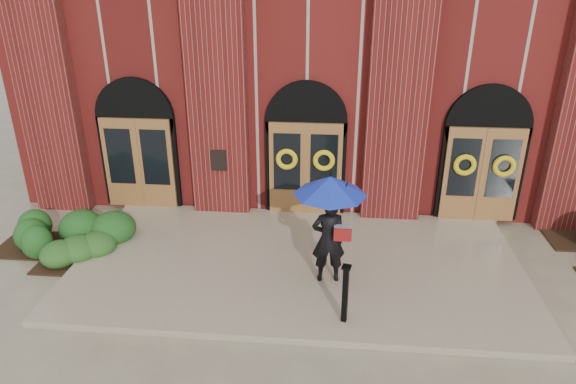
# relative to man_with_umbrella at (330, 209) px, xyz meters

# --- Properties ---
(ground) EXTENTS (90.00, 90.00, 0.00)m
(ground) POSITION_rel_man_with_umbrella_xyz_m (-0.69, 0.52, -1.80)
(ground) COLOR gray
(ground) RESTS_ON ground
(landing) EXTENTS (10.00, 5.30, 0.15)m
(landing) POSITION_rel_man_with_umbrella_xyz_m (-0.69, 0.67, -1.73)
(landing) COLOR #9B9170
(landing) RESTS_ON ground
(church_building) EXTENTS (16.20, 12.53, 7.00)m
(church_building) POSITION_rel_man_with_umbrella_xyz_m (-0.69, 9.30, 1.70)
(church_building) COLOR #5E1714
(church_building) RESTS_ON ground
(man_with_umbrella) EXTENTS (1.66, 1.66, 2.36)m
(man_with_umbrella) POSITION_rel_man_with_umbrella_xyz_m (0.00, 0.00, 0.00)
(man_with_umbrella) COLOR black
(man_with_umbrella) RESTS_ON landing
(metal_post) EXTENTS (0.19, 0.19, 1.20)m
(metal_post) POSITION_rel_man_with_umbrella_xyz_m (0.34, -1.38, -1.02)
(metal_post) COLOR black
(metal_post) RESTS_ON landing
(hedge_wall_left) EXTENTS (2.95, 1.18, 0.76)m
(hedge_wall_left) POSITION_rel_man_with_umbrella_xyz_m (-6.37, 1.02, -1.42)
(hedge_wall_left) COLOR #1C4A18
(hedge_wall_left) RESTS_ON ground
(hedge_front_left) EXTENTS (1.53, 1.31, 0.54)m
(hedge_front_left) POSITION_rel_man_with_umbrella_xyz_m (-5.79, 0.52, -1.53)
(hedge_front_left) COLOR #26511B
(hedge_front_left) RESTS_ON ground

